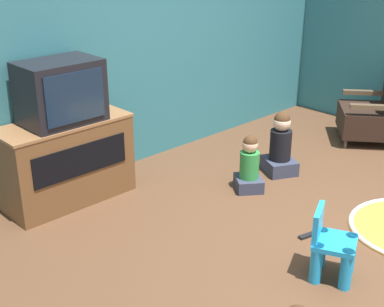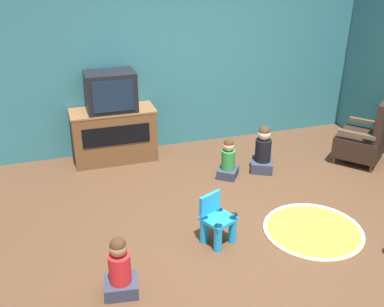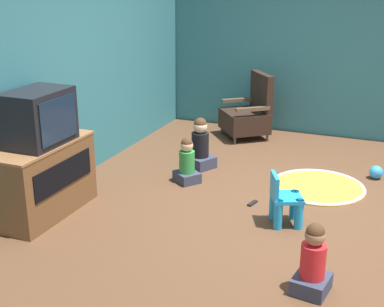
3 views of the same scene
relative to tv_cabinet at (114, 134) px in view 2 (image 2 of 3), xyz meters
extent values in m
plane|color=brown|center=(1.18, -2.14, -0.38)|extent=(30.00, 30.00, 0.00)
cube|color=teal|center=(1.05, 0.33, 0.90)|extent=(5.75, 0.12, 2.56)
cube|color=brown|center=(0.00, 0.00, -0.01)|extent=(1.12, 0.49, 0.74)
cube|color=#90603A|center=(0.00, 0.00, 0.34)|extent=(1.14, 0.50, 0.02)
cube|color=black|center=(0.00, -0.25, 0.08)|extent=(0.90, 0.01, 0.27)
cube|color=black|center=(0.00, -0.01, 0.62)|extent=(0.65, 0.45, 0.53)
cube|color=#142338|center=(0.00, -0.24, 0.62)|extent=(0.54, 0.02, 0.41)
cylinder|color=brown|center=(3.30, -0.70, -0.33)|extent=(0.04, 0.04, 0.10)
cylinder|color=brown|center=(2.88, -1.05, -0.33)|extent=(0.04, 0.04, 0.10)
cylinder|color=brown|center=(3.62, -1.09, -0.33)|extent=(0.04, 0.04, 0.10)
cylinder|color=brown|center=(3.20, -1.43, -0.33)|extent=(0.04, 0.04, 0.10)
cube|color=black|center=(3.25, -1.07, -0.14)|extent=(0.86, 0.85, 0.29)
cube|color=black|center=(3.41, -1.26, 0.28)|extent=(0.53, 0.46, 0.54)
cube|color=brown|center=(3.47, -0.89, 0.11)|extent=(0.37, 0.43, 0.05)
cube|color=brown|center=(3.03, -1.25, 0.11)|extent=(0.37, 0.43, 0.05)
cylinder|color=#1E99DB|center=(0.64, -2.42, -0.24)|extent=(0.08, 0.08, 0.29)
cylinder|color=#1E99DB|center=(0.83, -2.33, -0.24)|extent=(0.08, 0.08, 0.29)
cylinder|color=#1E99DB|center=(0.56, -2.24, -0.24)|extent=(0.08, 0.08, 0.29)
cylinder|color=#1E99DB|center=(0.75, -2.15, -0.24)|extent=(0.08, 0.08, 0.29)
cube|color=#1E99DB|center=(0.69, -2.28, -0.11)|extent=(0.39, 0.38, 0.04)
cube|color=#1E99DB|center=(0.64, -2.17, 0.02)|extent=(0.26, 0.14, 0.22)
cylinder|color=gold|center=(1.73, -2.41, -0.38)|extent=(1.06, 1.06, 0.01)
torus|color=silver|center=(1.73, -2.41, -0.37)|extent=(1.06, 1.06, 0.04)
cube|color=#33384C|center=(1.83, -0.94, -0.31)|extent=(0.40, 0.42, 0.14)
cylinder|color=black|center=(1.83, -0.94, -0.09)|extent=(0.21, 0.21, 0.30)
sphere|color=beige|center=(1.83, -0.94, 0.14)|extent=(0.17, 0.17, 0.17)
sphere|color=#472D19|center=(1.83, -0.94, 0.17)|extent=(0.16, 0.16, 0.16)
cube|color=#33384C|center=(1.32, -0.98, -0.32)|extent=(0.35, 0.36, 0.12)
cylinder|color=#2D8C3F|center=(1.32, -0.98, -0.13)|extent=(0.18, 0.18, 0.25)
sphere|color=#D8AD8C|center=(1.32, -0.98, 0.06)|extent=(0.14, 0.14, 0.14)
sphere|color=#472D19|center=(1.32, -0.98, 0.09)|extent=(0.13, 0.13, 0.13)
cube|color=#33384C|center=(-0.37, -2.73, -0.32)|extent=(0.32, 0.29, 0.13)
cylinder|color=red|center=(-0.37, -2.73, -0.12)|extent=(0.19, 0.19, 0.27)
sphere|color=#9E7051|center=(-0.37, -2.73, 0.09)|extent=(0.15, 0.15, 0.15)
sphere|color=#472D19|center=(-0.37, -2.73, 0.12)|extent=(0.14, 0.14, 0.14)
cube|color=black|center=(1.01, -1.86, -0.37)|extent=(0.16, 0.08, 0.02)
camera|label=1|loc=(-2.17, -3.87, 1.85)|focal=50.00mm
camera|label=2|loc=(-0.70, -5.82, 2.38)|focal=42.00mm
camera|label=3|loc=(-3.97, -3.24, 1.95)|focal=50.00mm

